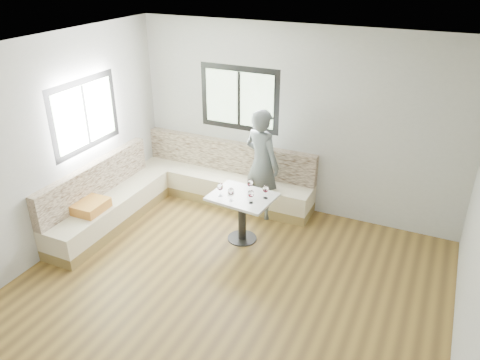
# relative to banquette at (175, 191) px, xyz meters

# --- Properties ---
(room) EXTENTS (5.01, 5.01, 2.81)m
(room) POSITION_rel_banquette_xyz_m (1.52, -1.54, 1.08)
(room) COLOR brown
(room) RESTS_ON ground
(banquette) EXTENTS (2.90, 2.80, 0.95)m
(banquette) POSITION_rel_banquette_xyz_m (0.00, 0.00, 0.00)
(banquette) COLOR olive
(banquette) RESTS_ON ground
(table) EXTENTS (0.90, 0.73, 0.69)m
(table) POSITION_rel_banquette_xyz_m (1.29, -0.32, 0.19)
(table) COLOR black
(table) RESTS_ON ground
(person) EXTENTS (0.72, 0.60, 1.69)m
(person) POSITION_rel_banquette_xyz_m (1.26, 0.44, 0.51)
(person) COLOR #505758
(person) RESTS_ON ground
(olive_ramekin) EXTENTS (0.09, 0.09, 0.03)m
(olive_ramekin) POSITION_rel_banquette_xyz_m (1.12, -0.32, 0.38)
(olive_ramekin) COLOR white
(olive_ramekin) RESTS_ON table
(wine_glass_a) EXTENTS (0.08, 0.08, 0.19)m
(wine_glass_a) POSITION_rel_banquette_xyz_m (1.02, -0.44, 0.49)
(wine_glass_a) COLOR white
(wine_glass_a) RESTS_ON table
(wine_glass_b) EXTENTS (0.08, 0.08, 0.19)m
(wine_glass_b) POSITION_rel_banquette_xyz_m (1.21, -0.50, 0.49)
(wine_glass_b) COLOR white
(wine_glass_b) RESTS_ON table
(wine_glass_c) EXTENTS (0.08, 0.08, 0.19)m
(wine_glass_c) POSITION_rel_banquette_xyz_m (1.48, -0.45, 0.49)
(wine_glass_c) COLOR white
(wine_glass_c) RESTS_ON table
(wine_glass_d) EXTENTS (0.08, 0.08, 0.19)m
(wine_glass_d) POSITION_rel_banquette_xyz_m (1.34, -0.17, 0.49)
(wine_glass_d) COLOR white
(wine_glass_d) RESTS_ON table
(wine_glass_e) EXTENTS (0.08, 0.08, 0.19)m
(wine_glass_e) POSITION_rel_banquette_xyz_m (1.60, -0.25, 0.49)
(wine_glass_e) COLOR white
(wine_glass_e) RESTS_ON table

